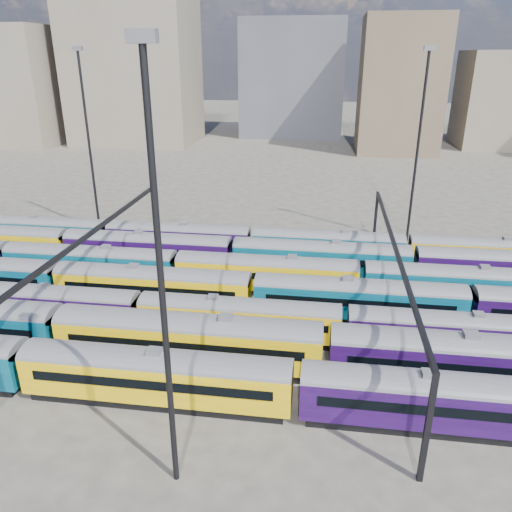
# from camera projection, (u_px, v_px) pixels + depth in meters

# --- Properties ---
(ground) EXTENTS (500.00, 500.00, 0.00)m
(ground) POSITION_uv_depth(u_px,v_px,m) (287.00, 315.00, 50.68)
(ground) COLOR #433F39
(ground) RESTS_ON ground
(rake_0) EXTENTS (104.11, 3.05, 5.14)m
(rake_0) POSITION_uv_depth(u_px,v_px,m) (449.00, 397.00, 34.26)
(rake_0) COLOR black
(rake_0) RESTS_ON ground
(rake_1) EXTENTS (136.08, 3.32, 5.60)m
(rake_1) POSITION_uv_depth(u_px,v_px,m) (326.00, 346.00, 39.87)
(rake_1) COLOR black
(rake_1) RESTS_ON ground
(rake_2) EXTENTS (113.94, 2.78, 4.67)m
(rake_2) POSITION_uv_depth(u_px,v_px,m) (139.00, 307.00, 46.95)
(rake_2) COLOR black
(rake_2) RESTS_ON ground
(rake_3) EXTENTS (124.81, 3.04, 5.13)m
(rake_3) POSITION_uv_depth(u_px,v_px,m) (253.00, 289.00, 50.12)
(rake_3) COLOR black
(rake_3) RESTS_ON ground
(rake_4) EXTENTS (142.59, 2.98, 5.01)m
(rake_4) POSITION_uv_depth(u_px,v_px,m) (461.00, 281.00, 51.93)
(rake_4) COLOR black
(rake_4) RESTS_ON ground
(rake_5) EXTENTS (147.10, 3.07, 5.18)m
(rake_5) POSITION_uv_depth(u_px,v_px,m) (321.00, 255.00, 58.42)
(rake_5) COLOR black
(rake_5) RESTS_ON ground
(rake_6) EXTENTS (96.87, 2.84, 4.77)m
(rake_6) POSITION_uv_depth(u_px,v_px,m) (328.00, 242.00, 62.99)
(rake_6) COLOR black
(rake_6) RESTS_ON ground
(gantry_1) EXTENTS (0.35, 40.35, 8.03)m
(gantry_1) POSITION_uv_depth(u_px,v_px,m) (92.00, 242.00, 50.76)
(gantry_1) COLOR black
(gantry_1) RESTS_ON ground
(gantry_2) EXTENTS (0.35, 40.35, 8.03)m
(gantry_2) POSITION_uv_depth(u_px,v_px,m) (394.00, 258.00, 46.81)
(gantry_2) COLOR black
(gantry_2) RESTS_ON ground
(mast_1) EXTENTS (1.40, 0.50, 25.60)m
(mast_1) POSITION_uv_depth(u_px,v_px,m) (88.00, 136.00, 69.57)
(mast_1) COLOR black
(mast_1) RESTS_ON ground
(mast_2) EXTENTS (1.40, 0.50, 25.60)m
(mast_2) POSITION_uv_depth(u_px,v_px,m) (161.00, 274.00, 25.91)
(mast_2) COLOR black
(mast_2) RESTS_ON ground
(mast_3) EXTENTS (1.40, 0.50, 25.60)m
(mast_3) POSITION_uv_depth(u_px,v_px,m) (418.00, 141.00, 65.47)
(mast_3) COLOR black
(mast_3) RESTS_ON ground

